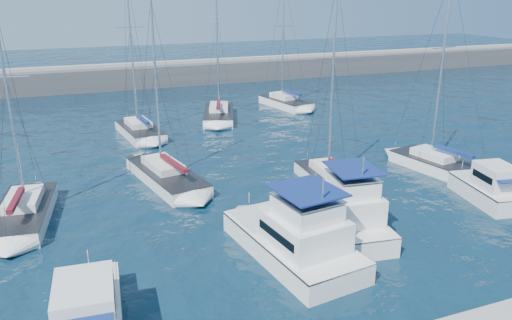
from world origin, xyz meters
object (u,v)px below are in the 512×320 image
object	(u,v)px
motor_yacht_port_outer	(88,315)
motor_yacht_port_inner	(296,239)
sailboat_mid_b	(166,176)
sailboat_mid_c	(332,180)
sailboat_back_a	(140,131)
sailboat_back_b	(219,114)
sailboat_back_c	(285,102)
sailboat_mid_a	(24,213)
motor_yacht_stbd_inner	(344,213)
sailboat_mid_e	(438,164)
motor_yacht_stbd_outer	(489,189)

from	to	relation	value
motor_yacht_port_outer	motor_yacht_port_inner	bearing A→B (deg)	17.82
motor_yacht_port_inner	sailboat_mid_b	xyz separation A→B (m)	(-4.21, 13.59, -0.63)
sailboat_mid_c	sailboat_back_a	xyz separation A→B (m)	(-11.00, 18.54, 0.02)
sailboat_back_a	sailboat_back_b	distance (m)	9.98
motor_yacht_port_inner	sailboat_mid_b	size ratio (longest dim) A/B	0.70
sailboat_mid_c	sailboat_back_c	world-z (taller)	sailboat_back_c
sailboat_mid_a	sailboat_back_b	distance (m)	27.79
sailboat_mid_b	sailboat_mid_a	bearing A→B (deg)	-172.55
motor_yacht_port_outer	sailboat_back_a	world-z (taller)	sailboat_back_a
sailboat_mid_c	sailboat_back_c	xyz separation A→B (m)	(7.70, 25.27, 0.00)
motor_yacht_stbd_inner	sailboat_mid_e	bearing A→B (deg)	34.69
motor_yacht_port_outer	motor_yacht_stbd_inner	xyz separation A→B (m)	(14.75, 4.48, 0.19)
motor_yacht_port_outer	sailboat_mid_e	size ratio (longest dim) A/B	0.45
sailboat_mid_e	motor_yacht_port_inner	bearing A→B (deg)	-164.19
sailboat_mid_e	sailboat_back_c	xyz separation A→B (m)	(-1.83, 25.27, -0.00)
sailboat_mid_b	sailboat_back_b	xyz separation A→B (m)	(9.34, 17.05, 0.05)
motor_yacht_port_outer	motor_yacht_port_inner	size ratio (longest dim) A/B	0.73
sailboat_mid_a	sailboat_back_a	bearing A→B (deg)	67.07
sailboat_back_a	sailboat_back_c	size ratio (longest dim) A/B	1.09
motor_yacht_port_outer	sailboat_mid_b	bearing A→B (deg)	72.39
motor_yacht_port_outer	motor_yacht_stbd_inner	distance (m)	15.42
motor_yacht_stbd_outer	sailboat_back_b	distance (m)	30.34
sailboat_back_a	motor_yacht_stbd_outer	bearing A→B (deg)	-59.56
motor_yacht_stbd_outer	sailboat_back_c	distance (m)	31.55
motor_yacht_stbd_inner	sailboat_back_a	size ratio (longest dim) A/B	0.52
sailboat_mid_c	sailboat_back_b	distance (m)	22.37
motor_yacht_port_outer	sailboat_back_a	size ratio (longest dim) A/B	0.41
sailboat_back_b	sailboat_back_c	distance (m)	9.91
motor_yacht_port_outer	sailboat_mid_a	xyz separation A→B (m)	(-3.08, 12.87, -0.43)
motor_yacht_port_outer	sailboat_back_a	bearing A→B (deg)	81.69
motor_yacht_stbd_outer	sailboat_mid_b	bearing A→B (deg)	159.58
motor_yacht_port_inner	motor_yacht_stbd_outer	bearing A→B (deg)	-0.17
motor_yacht_stbd_outer	sailboat_mid_e	distance (m)	6.37
motor_yacht_port_inner	motor_yacht_stbd_inner	distance (m)	4.47
sailboat_mid_a	sailboat_back_b	bearing A→B (deg)	54.39
sailboat_mid_c	sailboat_mid_a	bearing A→B (deg)	177.29
sailboat_back_a	sailboat_back_c	bearing A→B (deg)	12.10
motor_yacht_stbd_outer	sailboat_back_b	bearing A→B (deg)	119.76
sailboat_mid_a	sailboat_mid_e	distance (m)	30.27
motor_yacht_port_outer	sailboat_back_b	bearing A→B (deg)	68.80
motor_yacht_stbd_outer	sailboat_back_c	world-z (taller)	sailboat_back_c
motor_yacht_port_outer	sailboat_mid_e	bearing A→B (deg)	26.22
sailboat_back_c	sailboat_back_a	bearing A→B (deg)	-171.72
sailboat_mid_e	motor_yacht_stbd_inner	bearing A→B (deg)	-163.66
sailboat_back_a	sailboat_back_b	bearing A→B (deg)	14.40
motor_yacht_stbd_outer	sailboat_back_b	size ratio (longest dim) A/B	0.33
sailboat_mid_c	sailboat_back_b	xyz separation A→B (m)	(-1.75, 22.30, 0.02)
motor_yacht_port_outer	sailboat_mid_a	world-z (taller)	sailboat_mid_a
sailboat_mid_a	sailboat_back_c	bearing A→B (deg)	46.74
motor_yacht_port_outer	motor_yacht_port_inner	distance (m)	11.02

